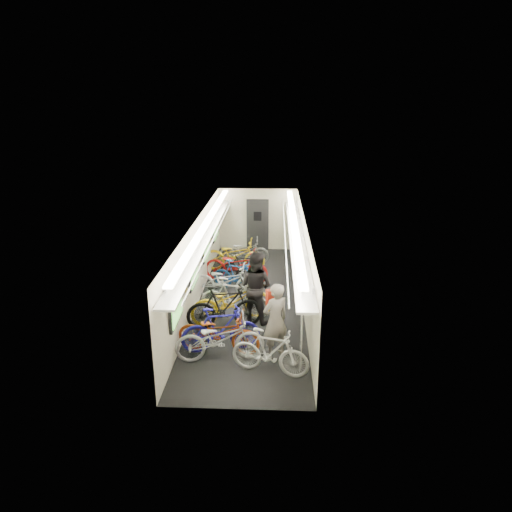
# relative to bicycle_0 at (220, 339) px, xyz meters

# --- Properties ---
(train_car_shell) EXTENTS (10.00, 10.00, 10.00)m
(train_car_shell) POSITION_rel_bicycle_0_xyz_m (0.13, 3.99, 1.14)
(train_car_shell) COLOR black
(train_car_shell) RESTS_ON ground
(bicycle_0) EXTENTS (2.06, 0.99, 1.04)m
(bicycle_0) POSITION_rel_bicycle_0_xyz_m (0.00, 0.00, 0.00)
(bicycle_0) COLOR #A4A3A8
(bicycle_0) RESTS_ON ground
(bicycle_1) EXTENTS (1.89, 0.89, 1.09)m
(bicycle_1) POSITION_rel_bicycle_0_xyz_m (-0.03, 0.40, 0.03)
(bicycle_1) COLOR #211CAB
(bicycle_1) RESTS_ON ground
(bicycle_2) EXTENTS (2.01, 0.96, 1.01)m
(bicycle_2) POSITION_rel_bicycle_0_xyz_m (-0.07, 0.33, -0.01)
(bicycle_2) COLOR #953910
(bicycle_2) RESTS_ON ground
(bicycle_3) EXTENTS (2.00, 0.92, 1.16)m
(bicycle_3) POSITION_rel_bicycle_0_xyz_m (-0.06, 1.54, 0.06)
(bicycle_3) COLOR black
(bicycle_3) RESTS_ON ground
(bicycle_4) EXTENTS (2.32, 1.51, 1.15)m
(bicycle_4) POSITION_rel_bicycle_0_xyz_m (0.09, 1.91, 0.06)
(bicycle_4) COLOR gold
(bicycle_4) RESTS_ON ground
(bicycle_5) EXTENTS (1.94, 0.87, 1.12)m
(bicycle_5) POSITION_rel_bicycle_0_xyz_m (0.12, 2.15, 0.04)
(bicycle_5) COLOR #B9B9BB
(bicycle_5) RESTS_ON ground
(bicycle_6) EXTENTS (2.04, 0.96, 1.03)m
(bicycle_6) POSITION_rel_bicycle_0_xyz_m (-0.26, 3.50, -0.00)
(bicycle_6) COLOR silver
(bicycle_6) RESTS_ON ground
(bicycle_7) EXTENTS (1.64, 0.99, 0.95)m
(bicycle_7) POSITION_rel_bicycle_0_xyz_m (0.04, 4.05, -0.04)
(bicycle_7) COLOR navy
(bicycle_7) RESTS_ON ground
(bicycle_8) EXTENTS (2.19, 1.12, 1.10)m
(bicycle_8) POSITION_rel_bicycle_0_xyz_m (-0.05, 4.76, 0.03)
(bicycle_8) COLOR maroon
(bicycle_8) RESTS_ON ground
(bicycle_9) EXTENTS (1.58, 0.57, 0.93)m
(bicycle_9) POSITION_rel_bicycle_0_xyz_m (0.19, 4.90, -0.06)
(bicycle_9) COLOR black
(bicycle_9) RESTS_ON ground
(bicycle_10) EXTENTS (2.14, 0.86, 1.10)m
(bicycle_10) POSITION_rel_bicycle_0_xyz_m (-0.20, 5.81, 0.03)
(bicycle_10) COLOR gold
(bicycle_10) RESTS_ON ground
(bicycle_11) EXTENTS (1.75, 0.92, 1.01)m
(bicycle_11) POSITION_rel_bicycle_0_xyz_m (1.11, -0.49, -0.01)
(bicycle_11) COLOR silver
(bicycle_11) RESTS_ON ground
(bicycle_12) EXTENTS (1.81, 0.68, 0.94)m
(bicycle_12) POSITION_rel_bicycle_0_xyz_m (0.07, 6.53, -0.05)
(bicycle_12) COLOR slate
(bicycle_12) RESTS_ON ground
(passenger_near) EXTENTS (0.76, 0.70, 1.75)m
(passenger_near) POSITION_rel_bicycle_0_xyz_m (1.21, 0.25, 0.35)
(passenger_near) COLOR gray
(passenger_near) RESTS_ON ground
(passenger_mid) EXTENTS (1.16, 1.07, 1.91)m
(passenger_mid) POSITION_rel_bicycle_0_xyz_m (0.69, 2.01, 0.43)
(passenger_mid) COLOR black
(passenger_mid) RESTS_ON ground
(backpack) EXTENTS (0.29, 0.22, 0.38)m
(backpack) POSITION_rel_bicycle_0_xyz_m (1.13, 0.58, 0.76)
(backpack) COLOR #A61F10
(backpack) RESTS_ON passenger_near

